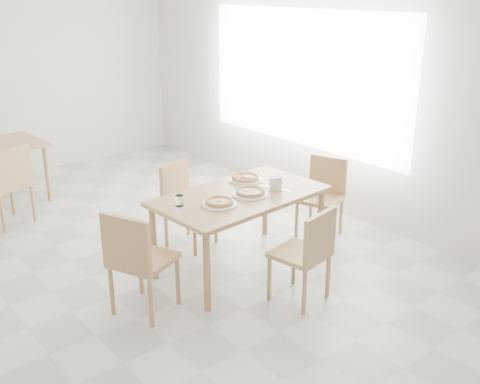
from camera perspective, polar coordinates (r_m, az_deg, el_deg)
room at (r=6.84m, az=6.26°, el=11.39°), size 7.28×7.00×7.00m
main_table at (r=5.16m, az=-0.00°, el=-1.00°), size 1.62×0.98×0.75m
chair_south at (r=4.69m, az=6.92°, el=-5.84°), size 0.48×0.48×0.85m
chair_north at (r=5.75m, az=-5.71°, el=-0.63°), size 0.54×0.54×0.86m
chair_west at (r=4.54m, az=-10.47°, el=-6.48°), size 0.59×0.59×0.91m
chair_east at (r=6.02m, az=8.46°, el=0.09°), size 0.53×0.53×0.84m
plate_margherita at (r=4.87m, az=-2.11°, el=-1.26°), size 0.31×0.31×0.02m
plate_mushroom at (r=5.10m, az=1.05°, el=-0.23°), size 0.33×0.33×0.02m
plate_pepperoni at (r=5.48m, az=0.55°, el=1.26°), size 0.33×0.33×0.02m
pizza_margherita at (r=4.86m, az=-2.11°, el=-1.01°), size 0.31×0.31×0.03m
pizza_mushroom at (r=5.09m, az=1.05°, el=0.01°), size 0.35×0.35×0.03m
pizza_pepperoni at (r=5.47m, az=0.55°, el=1.50°), size 0.27×0.27×0.03m
tumbler_a at (r=5.27m, az=3.48°, el=0.94°), size 0.08×0.08×0.11m
tumbler_b at (r=4.87m, az=-6.19°, el=-0.88°), size 0.07×0.07×0.09m
napkin_holder at (r=5.19m, az=3.65°, el=0.76°), size 0.13×0.10×0.13m
fork_a at (r=5.25m, az=4.44°, el=0.26°), size 0.02×0.18×0.01m
fork_b at (r=5.30m, az=2.91°, el=0.50°), size 0.08×0.18×0.01m
chair_back_s at (r=6.65m, az=-22.49°, el=1.13°), size 0.57×0.57×0.93m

